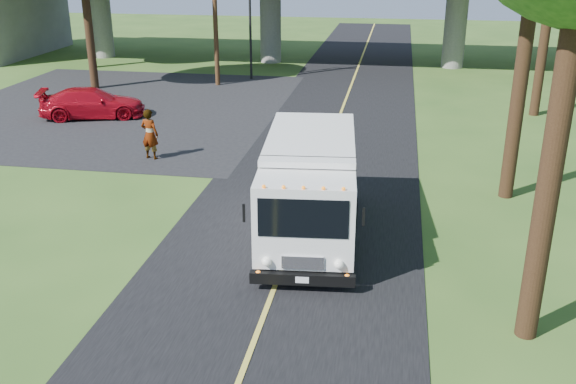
% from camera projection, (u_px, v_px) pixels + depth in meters
% --- Properties ---
extents(ground, '(120.00, 120.00, 0.00)m').
position_uv_depth(ground, '(257.00, 336.00, 13.28)').
color(ground, '#30511D').
rests_on(ground, ground).
extents(road, '(7.00, 90.00, 0.02)m').
position_uv_depth(road, '(318.00, 174.00, 22.46)').
color(road, black).
rests_on(road, ground).
extents(parking_lot, '(16.00, 18.00, 0.01)m').
position_uv_depth(parking_lot, '(116.00, 108.00, 31.53)').
color(parking_lot, black).
rests_on(parking_lot, ground).
extents(lane_line, '(0.12, 90.00, 0.01)m').
position_uv_depth(lane_line, '(318.00, 174.00, 22.45)').
color(lane_line, gold).
rests_on(lane_line, road).
extents(traffic_signal, '(0.18, 0.22, 5.20)m').
position_uv_depth(traffic_signal, '(250.00, 24.00, 36.93)').
color(traffic_signal, black).
rests_on(traffic_signal, ground).
extents(utility_pole, '(1.60, 0.26, 9.00)m').
position_uv_depth(utility_pole, '(215.00, 1.00, 34.82)').
color(utility_pole, '#472D19').
rests_on(utility_pole, ground).
extents(step_van, '(2.96, 6.69, 2.73)m').
position_uv_depth(step_van, '(310.00, 185.00, 17.30)').
color(step_van, white).
rests_on(step_van, ground).
extents(red_sedan, '(5.07, 3.25, 1.37)m').
position_uv_depth(red_sedan, '(92.00, 103.00, 29.53)').
color(red_sedan, '#A30A17').
rests_on(red_sedan, ground).
extents(pedestrian, '(0.78, 0.60, 1.91)m').
position_uv_depth(pedestrian, '(150.00, 134.00, 23.76)').
color(pedestrian, gray).
rests_on(pedestrian, ground).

